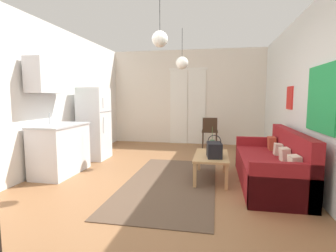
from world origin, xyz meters
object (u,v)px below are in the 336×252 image
object	(u,v)px
handbag	(214,150)
accent_chair	(210,130)
refrigerator	(94,124)
pendant_lamp_near	(160,39)
pendant_lamp_far	(182,63)
couch	(273,167)
coffee_table	(211,158)
bamboo_vase	(212,147)

from	to	relation	value
handbag	accent_chair	xyz separation A→B (m)	(-0.14, 2.80, -0.05)
refrigerator	pendant_lamp_near	bearing A→B (deg)	-40.45
pendant_lamp_far	couch	bearing A→B (deg)	-33.79
coffee_table	handbag	size ratio (longest dim) A/B	2.80
couch	coffee_table	bearing A→B (deg)	174.58
handbag	pendant_lamp_far	distance (m)	2.02
handbag	pendant_lamp_near	distance (m)	1.88
coffee_table	handbag	bearing A→B (deg)	-75.27
handbag	accent_chair	world-z (taller)	accent_chair
couch	pendant_lamp_far	size ratio (longest dim) A/B	2.59
pendant_lamp_near	pendant_lamp_far	size ratio (longest dim) A/B	0.81
bamboo_vase	pendant_lamp_near	bearing A→B (deg)	-138.91
bamboo_vase	handbag	world-z (taller)	bamboo_vase
handbag	pendant_lamp_near	xyz separation A→B (m)	(-0.79, -0.40, 1.65)
couch	pendant_lamp_far	world-z (taller)	pendant_lamp_far
couch	handbag	distance (m)	0.96
couch	pendant_lamp_near	distance (m)	2.61
bamboo_vase	accent_chair	world-z (taller)	bamboo_vase
couch	refrigerator	world-z (taller)	refrigerator
coffee_table	refrigerator	size ratio (longest dim) A/B	0.64
coffee_table	bamboo_vase	distance (m)	0.19
couch	handbag	xyz separation A→B (m)	(-0.92, -0.08, 0.26)
bamboo_vase	accent_chair	xyz separation A→B (m)	(-0.11, 2.54, -0.05)
coffee_table	accent_chair	world-z (taller)	accent_chair
couch	handbag	bearing A→B (deg)	-174.84
couch	pendant_lamp_near	bearing A→B (deg)	-164.28
bamboo_vase	handbag	size ratio (longest dim) A/B	1.27
coffee_table	handbag	world-z (taller)	handbag
handbag	accent_chair	size ratio (longest dim) A/B	0.43
bamboo_vase	pendant_lamp_near	distance (m)	1.93
coffee_table	bamboo_vase	world-z (taller)	bamboo_vase
coffee_table	pendant_lamp_far	world-z (taller)	pendant_lamp_far
couch	bamboo_vase	xyz separation A→B (m)	(-0.95, 0.18, 0.26)
bamboo_vase	pendant_lamp_far	size ratio (longest dim) A/B	0.57
refrigerator	accent_chair	bearing A→B (deg)	33.12
accent_chair	bamboo_vase	bearing A→B (deg)	90.68
pendant_lamp_near	bamboo_vase	bearing A→B (deg)	41.09
handbag	pendant_lamp_near	size ratio (longest dim) A/B	0.55
accent_chair	refrigerator	bearing A→B (deg)	31.44
pendant_lamp_near	couch	bearing A→B (deg)	15.72
handbag	pendant_lamp_near	bearing A→B (deg)	-153.30
pendant_lamp_far	accent_chair	bearing A→B (deg)	72.04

